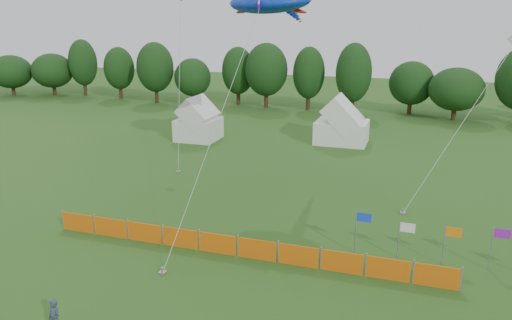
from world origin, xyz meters
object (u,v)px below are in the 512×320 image
(tent_left, at_px, (198,122))
(barrier_fence, at_px, (237,246))
(stingray_kite, at_px, (272,2))
(spectator_a, at_px, (54,319))
(tent_right, at_px, (342,125))

(tent_left, distance_m, barrier_fence, 23.60)
(tent_left, distance_m, stingray_kite, 17.14)
(barrier_fence, height_order, stingray_kite, stingray_kite)
(spectator_a, distance_m, stingray_kite, 22.09)
(tent_left, relative_size, stingray_kite, 0.17)
(tent_right, bearing_deg, barrier_fence, -93.05)
(barrier_fence, relative_size, stingray_kite, 0.95)
(tent_right, distance_m, stingray_kite, 16.39)
(spectator_a, bearing_deg, stingray_kite, 99.92)
(tent_right, relative_size, barrier_fence, 0.23)
(tent_right, distance_m, barrier_fence, 23.55)
(tent_right, height_order, stingray_kite, stingray_kite)
(spectator_a, bearing_deg, barrier_fence, 80.47)
(tent_left, bearing_deg, stingray_kite, -44.31)
(tent_left, xyz_separation_m, barrier_fence, (11.45, -20.61, -1.11))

